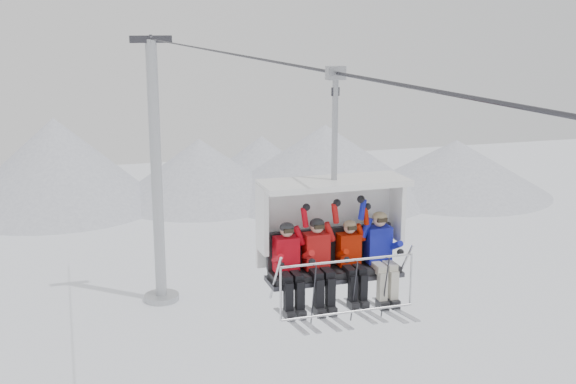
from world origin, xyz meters
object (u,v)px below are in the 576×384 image
object	(u,v)px
lift_tower_right	(157,192)
skier_center_right	(351,259)
skier_center_left	(318,260)
skier_far_left	(288,263)
skier_far_right	(381,253)
chairlift_carrier	(331,226)

from	to	relation	value
lift_tower_right	skier_center_right	bearing A→B (deg)	-89.40
skier_center_left	skier_center_right	world-z (taller)	skier_center_left
skier_far_left	lift_tower_right	bearing A→B (deg)	88.01
lift_tower_right	skier_center_left	world-z (taller)	lift_tower_right
skier_center_right	skier_far_right	xyz separation A→B (m)	(0.55, 0.01, 0.05)
lift_tower_right	chairlift_carrier	world-z (taller)	lift_tower_right
lift_tower_right	chairlift_carrier	size ratio (longest dim) A/B	3.38
chairlift_carrier	skier_center_left	size ratio (longest dim) A/B	2.36
skier_far_left	skier_center_left	distance (m)	0.53
skier_center_left	skier_far_left	bearing A→B (deg)	-179.65
skier_far_left	skier_far_right	xyz separation A→B (m)	(1.67, 0.01, 0.02)
lift_tower_right	skier_center_left	size ratio (longest dim) A/B	7.99
skier_far_left	skier_center_right	size ratio (longest dim) A/B	1.00
chairlift_carrier	skier_far_left	xyz separation A→B (m)	(-0.86, -0.31, -0.49)
skier_far_left	skier_center_left	world-z (taller)	skier_center_left
chairlift_carrier	skier_far_right	size ratio (longest dim) A/B	2.35
chairlift_carrier	skier_far_right	distance (m)	0.99
lift_tower_right	skier_center_right	distance (m)	25.16
skier_center_right	skier_far_right	bearing A→B (deg)	1.41
lift_tower_right	skier_center_left	bearing A→B (deg)	-90.76
skier_far_left	skier_center_right	xyz separation A→B (m)	(1.12, -0.01, -0.03)
skier_center_right	skier_center_left	bearing A→B (deg)	178.95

